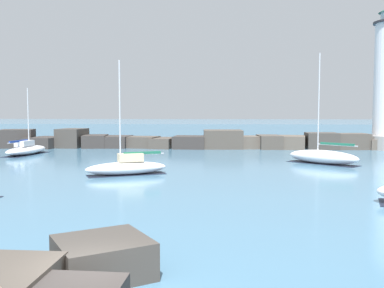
% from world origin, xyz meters
% --- Properties ---
extents(open_sea_beyond, '(400.00, 116.00, 0.01)m').
position_xyz_m(open_sea_beyond, '(0.00, 107.88, 0.00)').
color(open_sea_beyond, '#386684').
rests_on(open_sea_beyond, ground).
extents(breakwater_jetty, '(58.90, 6.54, 2.59)m').
position_xyz_m(breakwater_jetty, '(-0.42, 47.91, 0.96)').
color(breakwater_jetty, '#383330').
rests_on(breakwater_jetty, ground).
extents(sailboat_moored_0, '(6.49, 4.27, 8.82)m').
position_xyz_m(sailboat_moored_0, '(-4.31, 22.68, 0.62)').
color(sailboat_moored_0, white).
rests_on(sailboat_moored_0, ground).
extents(sailboat_moored_1, '(6.59, 6.16, 10.41)m').
position_xyz_m(sailboat_moored_1, '(12.57, 30.94, 0.68)').
color(sailboat_moored_1, white).
rests_on(sailboat_moored_1, ground).
extents(sailboat_moored_3, '(2.99, 7.71, 7.65)m').
position_xyz_m(sailboat_moored_3, '(-19.38, 37.54, 0.59)').
color(sailboat_moored_3, white).
rests_on(sailboat_moored_3, ground).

